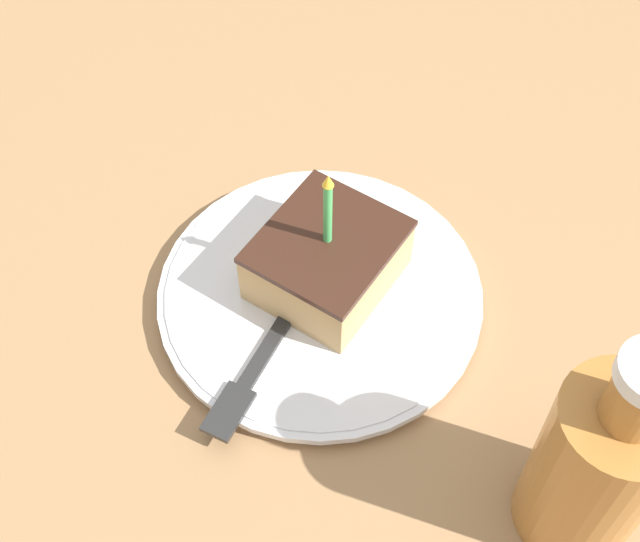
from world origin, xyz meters
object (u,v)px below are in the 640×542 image
at_px(cake_slice, 327,259).
at_px(bottle, 598,465).
at_px(plate, 320,295).
at_px(fork, 258,364).

xyz_separation_m(cake_slice, bottle, (-0.25, 0.07, 0.04)).
xyz_separation_m(plate, bottle, (-0.25, 0.05, 0.08)).
distance_m(plate, cake_slice, 0.04).
bearing_deg(bottle, fork, 7.36).
bearing_deg(fork, bottle, -172.64).
xyz_separation_m(fork, bottle, (-0.25, -0.03, 0.07)).
relative_size(cake_slice, bottle, 0.61).
bearing_deg(cake_slice, plate, 95.84).
relative_size(fork, bottle, 0.77).
distance_m(plate, bottle, 0.27).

